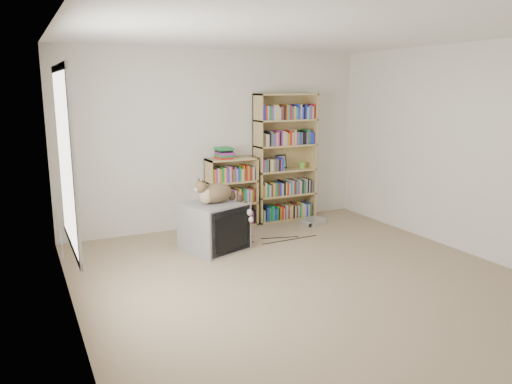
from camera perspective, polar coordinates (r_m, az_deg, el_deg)
name	(u,v)px	position (r m, az deg, el deg)	size (l,w,h in m)	color
floor	(308,283)	(5.26, 6.00, -10.28)	(4.50, 5.00, 0.01)	#9B8C69
wall_back	(217,140)	(7.15, -4.43, 5.99)	(4.50, 0.02, 2.50)	silver
wall_left	(68,182)	(4.20, -20.67, 1.11)	(0.02, 5.00, 2.50)	silver
wall_right	(474,151)	(6.41, 23.68, 4.35)	(0.02, 5.00, 2.50)	silver
ceiling	(314,30)	(4.90, 6.66, 17.90)	(4.50, 5.00, 0.02)	white
window	(66,159)	(4.38, -20.91, 3.49)	(0.02, 1.22, 1.52)	white
crt_tv	(214,226)	(6.19, -4.84, -3.95)	(0.85, 0.82, 0.59)	gray
cat	(221,196)	(6.10, -4.06, -0.41)	(0.70, 0.47, 0.53)	#332615
bookcase_tall	(285,161)	(7.51, 3.30, 3.56)	(0.95, 0.30, 1.89)	tan
bookcase_short	(231,194)	(7.20, -2.85, -0.29)	(0.72, 0.30, 0.99)	tan
book_stack	(224,153)	(7.04, -3.68, 4.45)	(0.22, 0.29, 0.16)	red
green_mug	(302,165)	(7.64, 5.26, 3.09)	(0.08, 0.08, 0.09)	#67B734
framed_print	(281,162)	(7.57, 2.91, 3.50)	(0.16, 0.01, 0.21)	black
dvd_player	(314,222)	(7.41, 6.59, -3.38)	(0.35, 0.25, 0.08)	silver
wall_outlet	(59,235)	(6.15, -21.55, -4.63)	(0.01, 0.08, 0.13)	silver
floor_cables	(256,239)	(6.64, -0.04, -5.43)	(1.20, 0.70, 0.01)	black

